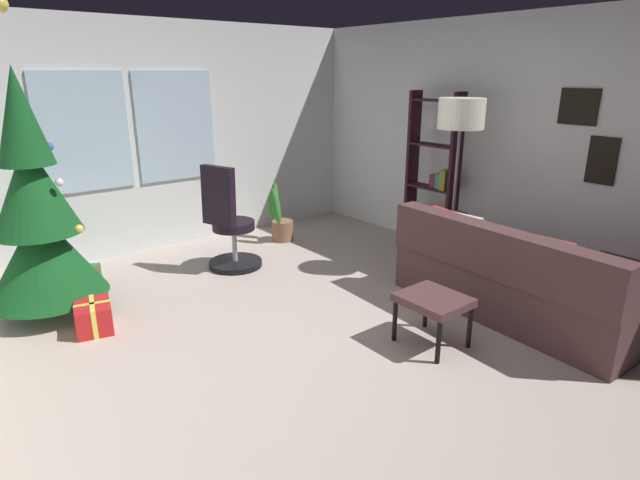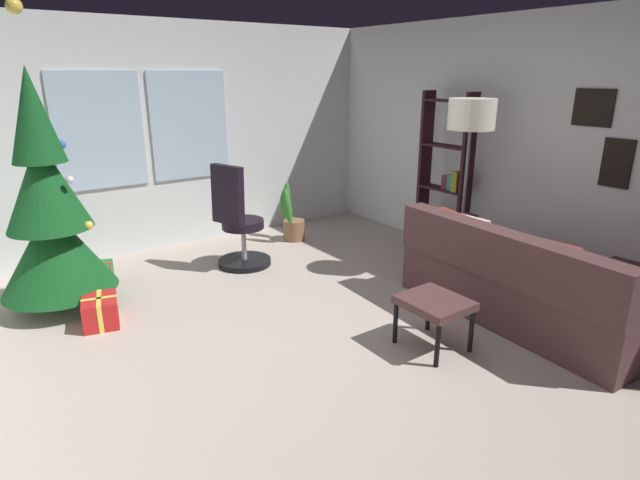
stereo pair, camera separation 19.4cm
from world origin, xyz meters
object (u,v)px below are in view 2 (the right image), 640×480
Objects in this scene: couch at (540,287)px; potted_plant at (291,219)px; gift_box_red at (101,311)px; holiday_tree at (50,215)px; gift_box_green at (98,272)px; footstool at (434,306)px; office_chair at (239,228)px; bookshelf at (445,183)px; floor_lamp at (471,124)px.

couch is 3.06m from potted_plant.
holiday_tree is at bearing 108.41° from gift_box_red.
gift_box_green is (-2.77, 3.02, -0.21)m from couch.
office_chair is (-0.40, 2.35, 0.09)m from footstool.
gift_box_green is (-1.73, 2.83, -0.25)m from footstool.
holiday_tree is 7.45× the size of gift_box_green.
potted_plant is (2.66, 0.44, -0.57)m from holiday_tree.
potted_plant reaches higher than footstool.
footstool is 2.67m from gift_box_red.
bookshelf is at bearing -49.50° from potted_plant.
floor_lamp is at bearing 32.99° from footstool.
gift_box_red is at bearing -161.17° from office_chair.
gift_box_red is 0.23× the size of floor_lamp.
gift_box_green is at bearing 48.66° from holiday_tree.
potted_plant is (2.27, -0.00, 0.17)m from gift_box_green.
holiday_tree is (-3.16, 2.58, 0.54)m from couch.
potted_plant is (-0.72, 2.01, -1.26)m from floor_lamp.
potted_plant is at bearing 79.17° from footstool.
holiday_tree reaches higher than footstool.
office_chair is at bearing 99.57° from footstool.
gift_box_red is 0.23× the size of bookshelf.
potted_plant is (-1.17, 1.37, -0.54)m from bookshelf.
bookshelf reaches higher than office_chair.
potted_plant is at bearing 26.74° from office_chair.
floor_lamp is (-0.45, -0.63, 0.72)m from bookshelf.
gift_box_green is at bearing 146.11° from floor_lamp.
couch is 4.44× the size of footstool.
potted_plant is at bearing 109.77° from floor_lamp.
footstool is 0.69× the size of potted_plant.
gift_box_green is 3.87m from floor_lamp.
footstool is at bearing -80.43° from office_chair.
footstool is at bearing -58.59° from gift_box_green.
bookshelf is 2.55× the size of potted_plant.
holiday_tree reaches higher than gift_box_green.
gift_box_green is at bearing 179.99° from potted_plant.
couch is 3.60m from gift_box_red.
gift_box_red is 1.65m from office_chair.
holiday_tree is 3.78m from floor_lamp.
floor_lamp is at bearing -42.78° from office_chair.
office_chair is at bearing -153.26° from potted_plant.
gift_box_green is at bearing 78.40° from gift_box_red.
holiday_tree is at bearing 178.98° from office_chair.
couch is 1.60m from floor_lamp.
holiday_tree is at bearing 131.57° from footstool.
couch is 1.06m from footstool.
couch is at bearing -60.47° from office_chair.
footstool is at bearing -147.01° from floor_lamp.
gift_box_green is 0.30× the size of office_chair.
potted_plant is (2.47, 1.00, 0.15)m from gift_box_red.
office_chair is 0.62× the size of bookshelf.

